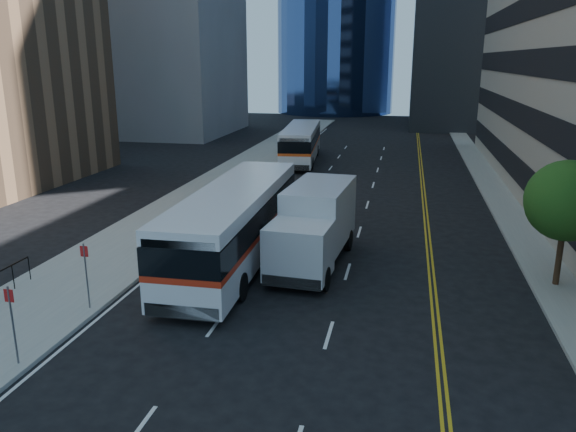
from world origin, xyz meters
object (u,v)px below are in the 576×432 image
(bus_front, at_px, (235,223))
(box_truck, at_px, (314,225))
(bus_rear, at_px, (301,142))
(street_tree, at_px, (567,201))

(bus_front, bearing_deg, box_truck, 7.64)
(bus_front, distance_m, bus_rear, 26.67)
(bus_front, bearing_deg, street_tree, -1.28)
(street_tree, xyz_separation_m, bus_front, (-13.63, 0.11, -1.74))
(bus_front, relative_size, bus_rear, 1.08)
(bus_front, relative_size, box_truck, 1.80)
(bus_rear, distance_m, box_truck, 26.65)
(bus_front, xyz_separation_m, bus_rear, (-1.96, 26.60, -0.16))
(street_tree, distance_m, box_truck, 10.28)
(bus_rear, bearing_deg, box_truck, -83.50)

